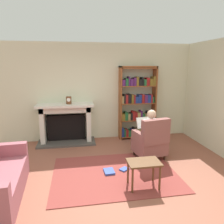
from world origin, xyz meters
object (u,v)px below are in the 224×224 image
object	(u,v)px
mantel_clock	(69,100)
bookshelf	(137,104)
seated_reader	(149,131)
armchair_reading	(151,141)
fireplace	(66,122)
side_table	(144,166)

from	to	relation	value
mantel_clock	bookshelf	bearing A→B (deg)	4.02
mantel_clock	seated_reader	size ratio (longest dim) A/B	0.17
bookshelf	seated_reader	bearing A→B (deg)	-95.37
mantel_clock	armchair_reading	distance (m)	2.39
fireplace	bookshelf	size ratio (longest dim) A/B	0.74
fireplace	seated_reader	xyz separation A→B (m)	(1.89, -1.34, 0.04)
fireplace	bookshelf	distance (m)	2.07
bookshelf	armchair_reading	xyz separation A→B (m)	(-0.11, -1.49, -0.58)
bookshelf	fireplace	bearing A→B (deg)	-179.06
bookshelf	mantel_clock	bearing A→B (deg)	-175.98
fireplace	armchair_reading	size ratio (longest dim) A/B	1.58
bookshelf	seated_reader	xyz separation A→B (m)	(-0.13, -1.37, -0.38)
fireplace	mantel_clock	bearing A→B (deg)	-45.52
mantel_clock	fireplace	bearing A→B (deg)	134.48
armchair_reading	side_table	distance (m)	1.21
mantel_clock	seated_reader	distance (m)	2.25
fireplace	seated_reader	distance (m)	2.32
fireplace	armchair_reading	distance (m)	2.41
armchair_reading	side_table	bearing A→B (deg)	52.79
armchair_reading	side_table	xyz separation A→B (m)	(-0.52, -1.09, -0.02)
fireplace	side_table	distance (m)	2.91
side_table	armchair_reading	bearing A→B (deg)	64.32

